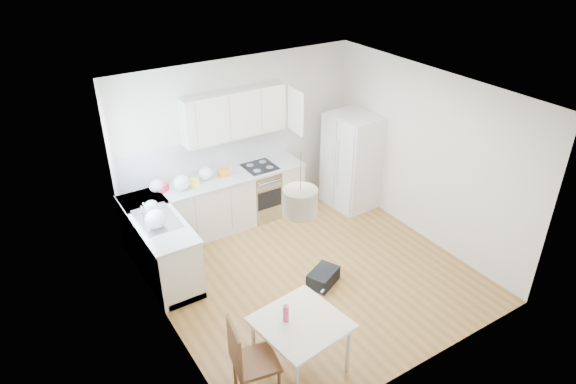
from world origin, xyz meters
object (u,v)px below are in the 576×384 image
(refrigerator, at_px, (353,161))
(gym_bag, at_px, (323,277))
(dining_chair, at_px, (256,360))
(dining_table, at_px, (301,327))

(refrigerator, height_order, gym_bag, refrigerator)
(gym_bag, bearing_deg, refrigerator, 17.35)
(dining_chair, xyz_separation_m, gym_bag, (1.72, 1.16, -0.42))
(refrigerator, xyz_separation_m, dining_chair, (-3.46, -2.75, -0.31))
(refrigerator, xyz_separation_m, gym_bag, (-1.74, -1.59, -0.73))
(dining_table, distance_m, dining_chair, 0.61)
(refrigerator, bearing_deg, dining_chair, -144.99)
(refrigerator, distance_m, dining_chair, 4.43)
(dining_chair, bearing_deg, gym_bag, 44.74)
(dining_table, bearing_deg, dining_chair, 178.12)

